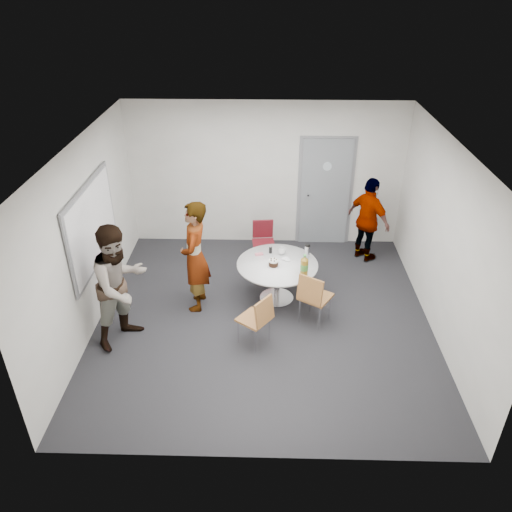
{
  "coord_description": "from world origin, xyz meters",
  "views": [
    {
      "loc": [
        0.05,
        -6.1,
        4.68
      ],
      "look_at": [
        -0.12,
        0.25,
        0.95
      ],
      "focal_mm": 35.0,
      "sensor_mm": 36.0,
      "label": 1
    }
  ],
  "objects_px": {
    "whiteboard": "(92,226)",
    "table": "(280,268)",
    "person_left": "(120,285)",
    "person_right": "(368,220)",
    "chair_near_left": "(258,317)",
    "person_main": "(195,257)",
    "chair_near_right": "(313,295)",
    "chair_far": "(263,238)",
    "door": "(325,193)"
  },
  "relations": [
    {
      "from": "door",
      "to": "table",
      "type": "height_order",
      "value": "door"
    },
    {
      "from": "chair_far",
      "to": "person_left",
      "type": "xyz_separation_m",
      "value": [
        -1.92,
        -2.18,
        0.42
      ]
    },
    {
      "from": "door",
      "to": "person_right",
      "type": "bearing_deg",
      "value": -41.59
    },
    {
      "from": "door",
      "to": "person_main",
      "type": "xyz_separation_m",
      "value": [
        -2.14,
        -2.16,
        -0.14
      ]
    },
    {
      "from": "whiteboard",
      "to": "person_right",
      "type": "xyz_separation_m",
      "value": [
        4.28,
        1.64,
        -0.67
      ]
    },
    {
      "from": "table",
      "to": "chair_near_right",
      "type": "xyz_separation_m",
      "value": [
        0.48,
        -0.63,
        -0.06
      ]
    },
    {
      "from": "whiteboard",
      "to": "chair_near_left",
      "type": "xyz_separation_m",
      "value": [
        2.39,
        -0.81,
        -0.96
      ]
    },
    {
      "from": "whiteboard",
      "to": "table",
      "type": "xyz_separation_m",
      "value": [
        2.71,
        0.31,
        -0.87
      ]
    },
    {
      "from": "door",
      "to": "chair_far",
      "type": "xyz_separation_m",
      "value": [
        -1.13,
        -0.8,
        -0.54
      ]
    },
    {
      "from": "whiteboard",
      "to": "table",
      "type": "relative_size",
      "value": 1.5
    },
    {
      "from": "chair_near_left",
      "to": "person_main",
      "type": "bearing_deg",
      "value": 83.15
    },
    {
      "from": "chair_near_right",
      "to": "chair_far",
      "type": "height_order",
      "value": "chair_near_right"
    },
    {
      "from": "chair_near_right",
      "to": "person_main",
      "type": "bearing_deg",
      "value": -161.12
    },
    {
      "from": "person_left",
      "to": "chair_far",
      "type": "bearing_deg",
      "value": -5.95
    },
    {
      "from": "whiteboard",
      "to": "chair_near_left",
      "type": "relative_size",
      "value": 2.34
    },
    {
      "from": "chair_far",
      "to": "person_main",
      "type": "distance_m",
      "value": 1.74
    },
    {
      "from": "chair_near_left",
      "to": "person_right",
      "type": "bearing_deg",
      "value": -0.76
    },
    {
      "from": "chair_near_left",
      "to": "person_right",
      "type": "relative_size",
      "value": 0.52
    },
    {
      "from": "door",
      "to": "chair_far",
      "type": "distance_m",
      "value": 1.49
    },
    {
      "from": "whiteboard",
      "to": "chair_near_right",
      "type": "relative_size",
      "value": 2.2
    },
    {
      "from": "chair_near_left",
      "to": "table",
      "type": "bearing_deg",
      "value": 21.35
    },
    {
      "from": "whiteboard",
      "to": "person_right",
      "type": "bearing_deg",
      "value": 20.99
    },
    {
      "from": "chair_far",
      "to": "whiteboard",
      "type": "bearing_deg",
      "value": 25.55
    },
    {
      "from": "chair_near_left",
      "to": "chair_far",
      "type": "distance_m",
      "value": 2.29
    },
    {
      "from": "door",
      "to": "whiteboard",
      "type": "relative_size",
      "value": 1.12
    },
    {
      "from": "whiteboard",
      "to": "chair_near_left",
      "type": "bearing_deg",
      "value": -18.69
    },
    {
      "from": "person_left",
      "to": "door",
      "type": "bearing_deg",
      "value": -10.23
    },
    {
      "from": "chair_near_right",
      "to": "door",
      "type": "bearing_deg",
      "value": 114.33
    },
    {
      "from": "chair_near_right",
      "to": "person_right",
      "type": "relative_size",
      "value": 0.55
    },
    {
      "from": "table",
      "to": "person_left",
      "type": "bearing_deg",
      "value": -155.24
    },
    {
      "from": "person_right",
      "to": "whiteboard",
      "type": "bearing_deg",
      "value": 72.41
    },
    {
      "from": "table",
      "to": "chair_near_left",
      "type": "bearing_deg",
      "value": -105.46
    },
    {
      "from": "person_left",
      "to": "person_right",
      "type": "relative_size",
      "value": 1.16
    },
    {
      "from": "chair_near_right",
      "to": "person_left",
      "type": "height_order",
      "value": "person_left"
    },
    {
      "from": "chair_near_left",
      "to": "chair_near_right",
      "type": "xyz_separation_m",
      "value": [
        0.79,
        0.5,
        0.03
      ]
    },
    {
      "from": "person_main",
      "to": "person_right",
      "type": "relative_size",
      "value": 1.14
    },
    {
      "from": "chair_far",
      "to": "person_left",
      "type": "distance_m",
      "value": 2.94
    },
    {
      "from": "table",
      "to": "chair_near_left",
      "type": "xyz_separation_m",
      "value": [
        -0.31,
        -1.12,
        -0.09
      ]
    },
    {
      "from": "chair_near_left",
      "to": "chair_near_right",
      "type": "relative_size",
      "value": 0.94
    },
    {
      "from": "chair_near_left",
      "to": "whiteboard",
      "type": "bearing_deg",
      "value": 108.11
    },
    {
      "from": "whiteboard",
      "to": "person_main",
      "type": "relative_size",
      "value": 1.07
    },
    {
      "from": "chair_near_left",
      "to": "chair_far",
      "type": "relative_size",
      "value": 1.01
    },
    {
      "from": "chair_far",
      "to": "person_left",
      "type": "bearing_deg",
      "value": 42.81
    },
    {
      "from": "chair_near_left",
      "to": "person_left",
      "type": "distance_m",
      "value": 1.93
    },
    {
      "from": "person_left",
      "to": "person_right",
      "type": "distance_m",
      "value": 4.44
    },
    {
      "from": "table",
      "to": "chair_far",
      "type": "xyz_separation_m",
      "value": [
        -0.27,
        1.17,
        -0.1
      ]
    },
    {
      "from": "chair_near_left",
      "to": "person_left",
      "type": "height_order",
      "value": "person_left"
    },
    {
      "from": "whiteboard",
      "to": "chair_near_right",
      "type": "bearing_deg",
      "value": -5.61
    },
    {
      "from": "table",
      "to": "chair_far",
      "type": "height_order",
      "value": "table"
    },
    {
      "from": "chair_near_right",
      "to": "person_right",
      "type": "bearing_deg",
      "value": 93.28
    }
  ]
}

